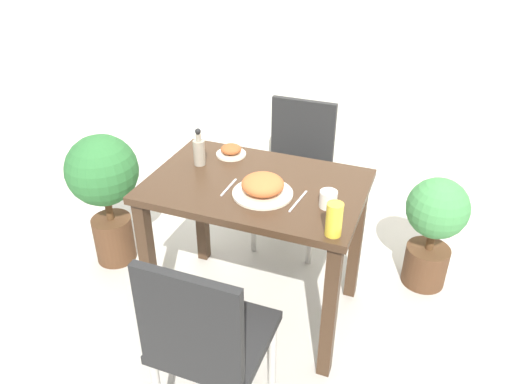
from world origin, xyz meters
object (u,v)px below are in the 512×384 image
object	(u,v)px
drink_cup	(328,199)
potted_plant_right	(434,225)
chair_near	(206,338)
food_plate	(263,186)
side_plate	(231,151)
chair_far	(296,166)
juice_glass	(334,219)
sauce_bottle	(199,151)
potted_plant_left	(105,184)

from	to	relation	value
drink_cup	potted_plant_right	size ratio (longest dim) A/B	0.11
chair_near	food_plate	xyz separation A→B (m)	(-0.01, 0.64, 0.31)
food_plate	side_plate	distance (m)	0.43
chair_far	potted_plant_right	xyz separation A→B (m)	(0.85, -0.18, -0.11)
juice_glass	sauce_bottle	size ratio (longest dim) A/B	0.74
sauce_bottle	potted_plant_left	xyz separation A→B (m)	(-0.63, 0.01, -0.33)
juice_glass	potted_plant_left	bearing A→B (deg)	165.48
chair_far	juice_glass	world-z (taller)	juice_glass
sauce_bottle	potted_plant_right	xyz separation A→B (m)	(1.16, 0.47, -0.46)
chair_far	juice_glass	size ratio (longest dim) A/B	6.26
juice_glass	potted_plant_left	size ratio (longest dim) A/B	0.17
sauce_bottle	potted_plant_left	world-z (taller)	sauce_bottle
side_plate	potted_plant_right	size ratio (longest dim) A/B	0.23
chair_near	juice_glass	distance (m)	0.67
sauce_bottle	drink_cup	bearing A→B (deg)	-12.72
chair_far	side_plate	size ratio (longest dim) A/B	5.80
drink_cup	juice_glass	bearing A→B (deg)	-70.27
chair_near	drink_cup	distance (m)	0.77
juice_glass	chair_near	bearing A→B (deg)	-128.36
drink_cup	juice_glass	distance (m)	0.21
chair_near	potted_plant_left	size ratio (longest dim) A/B	1.09
food_plate	potted_plant_left	distance (m)	1.08
chair_far	potted_plant_right	world-z (taller)	chair_far
food_plate	sauce_bottle	xyz separation A→B (m)	(-0.40, 0.16, 0.03)
side_plate	juice_glass	distance (m)	0.83
food_plate	potted_plant_right	distance (m)	1.08
side_plate	sauce_bottle	distance (m)	0.19
chair_near	sauce_bottle	bearing A→B (deg)	-62.87
juice_glass	potted_plant_right	bearing A→B (deg)	64.26
chair_near	sauce_bottle	xyz separation A→B (m)	(-0.41, 0.80, 0.35)
side_plate	chair_near	bearing A→B (deg)	-72.22
side_plate	juice_glass	bearing A→B (deg)	-37.12
food_plate	side_plate	bearing A→B (deg)	133.07
side_plate	food_plate	bearing A→B (deg)	-46.93
sauce_bottle	potted_plant_left	size ratio (longest dim) A/B	0.24
potted_plant_left	drink_cup	bearing A→B (deg)	-7.18
food_plate	juice_glass	distance (m)	0.42
chair_near	chair_far	distance (m)	1.46
chair_far	sauce_bottle	xyz separation A→B (m)	(-0.32, -0.65, 0.35)
side_plate	potted_plant_left	distance (m)	0.80
potted_plant_left	sauce_bottle	bearing A→B (deg)	-0.86
juice_glass	chair_far	bearing A→B (deg)	114.28
chair_near	potted_plant_left	xyz separation A→B (m)	(-1.04, 0.81, 0.02)
juice_glass	sauce_bottle	xyz separation A→B (m)	(-0.77, 0.35, 0.00)
sauce_bottle	potted_plant_right	size ratio (longest dim) A/B	0.29
food_plate	drink_cup	world-z (taller)	food_plate
juice_glass	drink_cup	bearing A→B (deg)	109.73
drink_cup	sauce_bottle	size ratio (longest dim) A/B	0.40
juice_glass	potted_plant_right	xyz separation A→B (m)	(0.40, 0.82, -0.45)
chair_far	potted_plant_left	distance (m)	1.14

